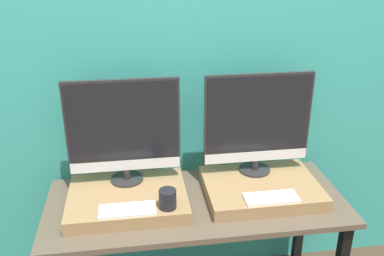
{
  "coord_description": "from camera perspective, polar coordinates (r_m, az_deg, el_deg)",
  "views": [
    {
      "loc": [
        -0.3,
        -1.54,
        1.96
      ],
      "look_at": [
        0.0,
        0.47,
        1.09
      ],
      "focal_mm": 40.0,
      "sensor_mm": 36.0,
      "label": 1
    }
  ],
  "objects": [
    {
      "name": "keyboard_left",
      "position": [
        2.06,
        -8.59,
        -10.7
      ],
      "size": [
        0.27,
        0.11,
        0.01
      ],
      "color": "silver",
      "rests_on": "wooden_riser_left"
    },
    {
      "name": "workbench",
      "position": [
        2.29,
        0.56,
        -11.44
      ],
      "size": [
        1.54,
        0.65,
        0.74
      ],
      "color": "brown",
      "rests_on": "ground_plane"
    },
    {
      "name": "wooden_riser_right",
      "position": [
        2.31,
        9.18,
        -7.88
      ],
      "size": [
        0.59,
        0.46,
        0.07
      ],
      "color": "#99754C",
      "rests_on": "workbench"
    },
    {
      "name": "monitor_right",
      "position": [
        2.28,
        8.75,
        0.87
      ],
      "size": [
        0.57,
        0.17,
        0.56
      ],
      "color": "#282828",
      "rests_on": "wooden_riser_right"
    },
    {
      "name": "wooden_riser_left",
      "position": [
        2.22,
        -8.57,
        -9.27
      ],
      "size": [
        0.59,
        0.46,
        0.07
      ],
      "color": "#99754C",
      "rests_on": "workbench"
    },
    {
      "name": "keyboard_right",
      "position": [
        2.16,
        10.51,
        -9.11
      ],
      "size": [
        0.27,
        0.11,
        0.01
      ],
      "color": "silver",
      "rests_on": "wooden_riser_right"
    },
    {
      "name": "monitor_left",
      "position": [
        2.18,
        -9.11,
        -0.17
      ],
      "size": [
        0.57,
        0.17,
        0.56
      ],
      "color": "#282828",
      "rests_on": "wooden_riser_left"
    },
    {
      "name": "mug",
      "position": [
        2.04,
        -3.27,
        -9.43
      ],
      "size": [
        0.08,
        0.08,
        0.09
      ],
      "color": "black",
      "rests_on": "wooden_riser_left"
    },
    {
      "name": "wall_back",
      "position": [
        2.37,
        -0.88,
        7.05
      ],
      "size": [
        8.0,
        0.04,
        2.6
      ],
      "color": "teal",
      "rests_on": "ground_plane"
    }
  ]
}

